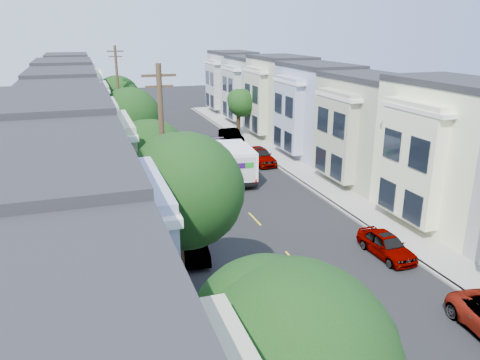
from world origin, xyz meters
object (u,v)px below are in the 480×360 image
Objects in this scene: utility_pole_far at (119,98)px; parked_right_c at (260,156)px; tree_e at (117,98)px; parked_right_d at (231,136)px; parked_left_c at (193,246)px; tree_c at (150,157)px; tree_b at (184,192)px; fedex_truck at (236,161)px; tree_far_r at (241,103)px; parked_left_d at (159,181)px; tree_d at (130,117)px; parked_right_b at (386,245)px; utility_pole_near at (164,168)px; lead_sedan at (219,149)px.

parked_right_c is at bearing -41.85° from utility_pole_far.
tree_e is 1.57× the size of parked_right_d.
tree_c is at bearing 110.79° from parked_left_c.
tree_b is 30.74m from utility_pole_far.
fedex_truck is at bearing -135.85° from parked_right_c.
tree_e is at bearing 173.10° from tree_far_r.
parked_right_d is at bearing -126.40° from tree_far_r.
tree_far_r is 11.76m from parked_right_c.
tree_b is at bearing -112.48° from tree_far_r.
tree_far_r is at bearing 58.69° from parked_left_d.
tree_d reaches higher than parked_right_b.
tree_far_r is 0.91× the size of fedex_truck.
tree_c reaches higher than parked_right_c.
tree_d is 15.89m from utility_pole_near.
tree_far_r is at bearing -6.90° from tree_e.
parked_right_c is (0.00, 19.00, 0.12)m from parked_right_b.
parked_left_d is at bearing 77.97° from tree_c.
fedex_truck is at bearing -105.91° from parked_right_d.
parked_right_d is (11.20, -4.30, -3.97)m from tree_e.
parked_left_d is 16.13m from parked_right_d.
tree_b reaches higher than parked_right_b.
fedex_truck reaches higher than lead_sedan.
utility_pole_near is at bearing -90.00° from utility_pole_far.
parked_right_b is (3.48, -15.31, -0.93)m from fedex_truck.
tree_b reaches higher than parked_left_c.
tree_c is at bearing 142.44° from parked_right_b.
utility_pole_far reaches higher than parked_right_c.
parked_left_d is 0.93× the size of parked_right_c.
tree_c is 1.13× the size of fedex_truck.
tree_far_r reaches higher than parked_right_b.
parked_right_d is at bearing 69.01° from tree_b.
parked_right_c reaches higher than parked_left_c.
utility_pole_near is at bearing -115.91° from tree_far_r.
utility_pole_far reaches higher than fedex_truck.
tree_c is at bearing -96.09° from parked_left_d.
utility_pole_far reaches higher than tree_c.
tree_e is (0.00, 12.87, -0.21)m from tree_d.
fedex_truck is 7.79m from lead_sedan.
tree_far_r reaches higher than fedex_truck.
fedex_truck is 1.31× the size of lead_sedan.
tree_e is at bearing 90.00° from tree_b.
tree_b is 31.62m from parked_right_d.
tree_d is 1.24× the size of fedex_truck.
utility_pole_near is 1.70× the size of fedex_truck.
utility_pole_near is at bearing 89.97° from tree_b.
utility_pole_near is at bearing -167.57° from parked_left_c.
tree_c is 20.94m from utility_pole_far.
parked_left_c is (1.40, -25.81, -4.53)m from utility_pole_far.
lead_sedan reaches higher than parked_left_c.
utility_pole_far is 2.69× the size of parked_left_c.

